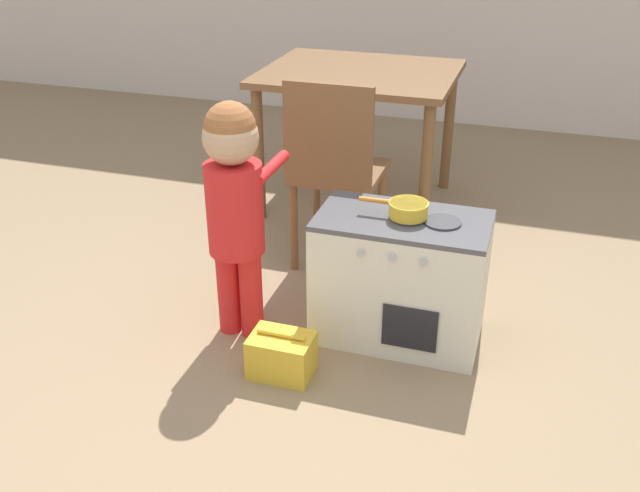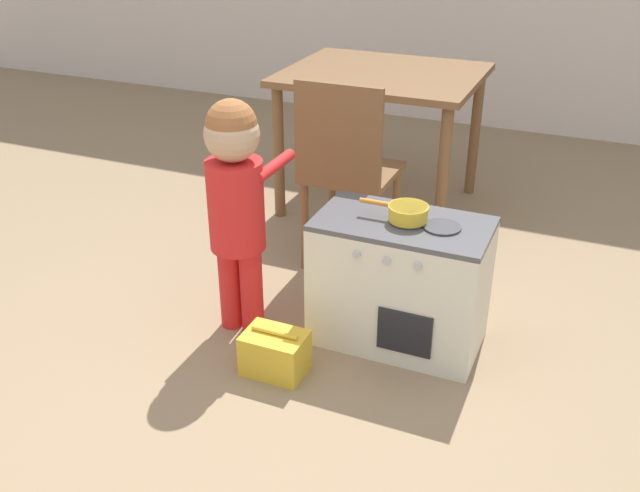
% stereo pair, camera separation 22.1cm
% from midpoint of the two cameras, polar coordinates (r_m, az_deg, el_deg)
% --- Properties ---
extents(ground_plane, '(16.00, 16.00, 0.00)m').
position_cam_midpoint_polar(ground_plane, '(2.38, -9.12, -15.94)').
color(ground_plane, '#8E7556').
extents(play_kitchen, '(0.64, 0.37, 0.52)m').
position_cam_midpoint_polar(play_kitchen, '(2.73, 4.11, -2.66)').
color(play_kitchen, silver).
rests_on(play_kitchen, ground_plane).
extents(toy_pot, '(0.26, 0.15, 0.06)m').
position_cam_midpoint_polar(toy_pot, '(2.59, 4.59, 2.98)').
color(toy_pot, yellow).
rests_on(toy_pot, play_kitchen).
extents(child_figure, '(0.23, 0.38, 0.94)m').
position_cam_midpoint_polar(child_figure, '(2.62, -9.29, 4.17)').
color(child_figure, red).
rests_on(child_figure, ground_plane).
extents(toy_basket, '(0.23, 0.16, 0.18)m').
position_cam_midpoint_polar(toy_basket, '(2.62, -5.54, -8.75)').
color(toy_basket, gold).
rests_on(toy_basket, ground_plane).
extents(dining_table, '(0.99, 0.83, 0.74)m').
position_cam_midpoint_polar(dining_table, '(3.80, 1.47, 12.34)').
color(dining_table, brown).
rests_on(dining_table, ground_plane).
extents(dining_chair_near, '(0.39, 0.39, 0.89)m').
position_cam_midpoint_polar(dining_chair_near, '(3.14, -0.80, 6.17)').
color(dining_chair_near, brown).
rests_on(dining_chair_near, ground_plane).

